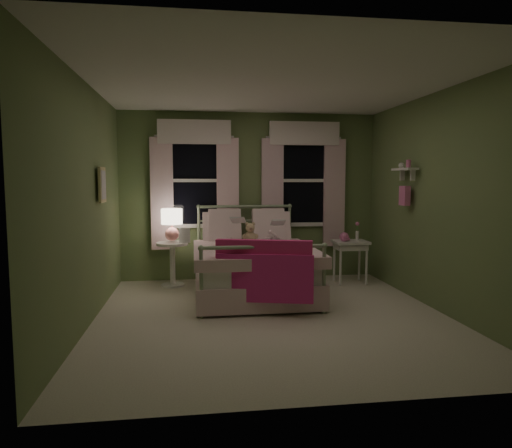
{
  "coord_description": "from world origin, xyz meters",
  "views": [
    {
      "loc": [
        -0.88,
        -5.02,
        1.56
      ],
      "look_at": [
        -0.09,
        0.69,
        1.0
      ],
      "focal_mm": 32.0,
      "sensor_mm": 36.0,
      "label": 1
    }
  ],
  "objects": [
    {
      "name": "teddy_bear",
      "position": [
        -0.09,
        1.3,
        0.79
      ],
      "size": [
        0.23,
        0.18,
        0.31
      ],
      "color": "tan",
      "rests_on": "bed"
    },
    {
      "name": "book_nightstand",
      "position": [
        -1.09,
        1.61,
        0.66
      ],
      "size": [
        0.17,
        0.23,
        0.02
      ],
      "primitive_type": "imported",
      "rotation": [
        0.0,
        0.0,
        -0.02
      ],
      "color": "beige",
      "rests_on": "nightstand_left"
    },
    {
      "name": "nightstand_left",
      "position": [
        -1.19,
        1.69,
        0.42
      ],
      "size": [
        0.46,
        0.46,
        0.65
      ],
      "color": "white",
      "rests_on": "ground"
    },
    {
      "name": "wall_shelf",
      "position": [
        1.9,
        0.7,
        1.52
      ],
      "size": [
        0.15,
        0.5,
        0.6
      ],
      "color": "white",
      "rests_on": "room_shell"
    },
    {
      "name": "window_right",
      "position": [
        0.85,
        2.03,
        1.62
      ],
      "size": [
        1.34,
        0.13,
        1.96
      ],
      "color": "black",
      "rests_on": "room_shell"
    },
    {
      "name": "child_left",
      "position": [
        -0.37,
        1.46,
        0.94
      ],
      "size": [
        0.32,
        0.27,
        0.75
      ],
      "primitive_type": "imported",
      "rotation": [
        0.0,
        0.0,
        3.51
      ],
      "color": "#F7D1DD",
      "rests_on": "bed"
    },
    {
      "name": "nightstand_right",
      "position": [
        1.45,
        1.49,
        0.55
      ],
      "size": [
        0.5,
        0.4,
        0.64
      ],
      "color": "white",
      "rests_on": "ground"
    },
    {
      "name": "window_left",
      "position": [
        -0.85,
        2.03,
        1.62
      ],
      "size": [
        1.34,
        0.13,
        1.96
      ],
      "color": "black",
      "rests_on": "room_shell"
    },
    {
      "name": "child_right",
      "position": [
        0.19,
        1.46,
        0.92
      ],
      "size": [
        0.38,
        0.31,
        0.7
      ],
      "primitive_type": "imported",
      "rotation": [
        0.0,
        0.0,
        3.29
      ],
      "color": "#F7D1DD",
      "rests_on": "bed"
    },
    {
      "name": "book_left",
      "position": [
        -0.37,
        1.21,
        0.96
      ],
      "size": [
        0.22,
        0.16,
        0.26
      ],
      "primitive_type": "imported",
      "rotation": [
        1.22,
        0.0,
        -0.22
      ],
      "color": "beige",
      "rests_on": "child_left"
    },
    {
      "name": "room_shell",
      "position": [
        0.0,
        0.0,
        1.3
      ],
      "size": [
        4.2,
        4.2,
        4.2
      ],
      "color": "white",
      "rests_on": "ground"
    },
    {
      "name": "framed_picture",
      "position": [
        -1.95,
        0.6,
        1.5
      ],
      "size": [
        0.03,
        0.32,
        0.42
      ],
      "color": "beige",
      "rests_on": "room_shell"
    },
    {
      "name": "bud_vase",
      "position": [
        1.57,
        1.54,
        0.79
      ],
      "size": [
        0.06,
        0.06,
        0.28
      ],
      "color": "white",
      "rests_on": "nightstand_right"
    },
    {
      "name": "book_right",
      "position": [
        0.19,
        1.21,
        0.92
      ],
      "size": [
        0.2,
        0.13,
        0.26
      ],
      "primitive_type": "imported",
      "rotation": [
        1.22,
        0.0,
        -0.07
      ],
      "color": "beige",
      "rests_on": "child_right"
    },
    {
      "name": "table_lamp",
      "position": [
        -1.19,
        1.69,
        0.95
      ],
      "size": [
        0.3,
        0.3,
        0.47
      ],
      "color": "pink",
      "rests_on": "nightstand_left"
    },
    {
      "name": "pink_toy",
      "position": [
        1.35,
        1.49,
        0.71
      ],
      "size": [
        0.14,
        0.19,
        0.14
      ],
      "color": "pink",
      "rests_on": "nightstand_right"
    },
    {
      "name": "bed",
      "position": [
        -0.09,
        1.04,
        0.38
      ],
      "size": [
        1.58,
        2.04,
        1.18
      ],
      "color": "white",
      "rests_on": "ground"
    },
    {
      "name": "pink_throw",
      "position": [
        -0.09,
        0.01,
        0.61
      ],
      "size": [
        1.09,
        0.41,
        0.71
      ],
      "color": "#D92A70",
      "rests_on": "bed"
    }
  ]
}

